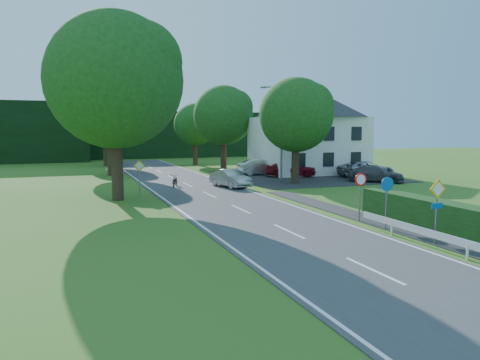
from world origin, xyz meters
name	(u,v)px	position (x,y,z in m)	size (l,w,h in m)	color
road	(229,204)	(0.00, 20.00, 0.02)	(7.00, 80.00, 0.04)	#3B3B3E
parking_pad	(304,176)	(12.00, 33.00, 0.02)	(14.00, 16.00, 0.04)	black
line_edge_left	(175,207)	(-3.25, 20.00, 0.04)	(0.12, 80.00, 0.01)	white
line_edge_right	(278,201)	(3.25, 20.00, 0.04)	(0.12, 80.00, 0.01)	white
line_centre	(229,204)	(0.00, 20.00, 0.04)	(0.12, 80.00, 0.01)	white
tree_main	(115,107)	(-6.00, 24.00, 5.82)	(9.40, 9.40, 11.64)	#154514
tree_left_far	(110,130)	(-5.00, 40.00, 4.29)	(7.00, 7.00, 8.58)	#154514
tree_right_far	(223,128)	(7.00, 42.00, 4.54)	(7.40, 7.40, 9.09)	#154514
tree_left_back	(105,132)	(-4.50, 52.00, 4.04)	(6.60, 6.60, 8.07)	#154514
tree_right_back	(195,134)	(6.00, 50.00, 3.78)	(6.20, 6.20, 7.56)	#154514
tree_right_mid	(296,131)	(8.50, 28.00, 4.29)	(7.00, 7.00, 8.58)	#154514
treeline_right	(181,135)	(8.00, 66.00, 3.50)	(30.00, 5.00, 7.00)	black
house_white	(308,129)	(14.00, 36.00, 4.41)	(10.60, 8.40, 8.60)	white
streetlight	(280,129)	(8.06, 30.00, 4.46)	(2.03, 0.18, 8.00)	slate
sign_priority_right	(437,199)	(4.30, 7.98, 1.80)	(0.78, 0.09, 2.59)	slate
sign_roundabout	(387,193)	(4.30, 10.98, 1.67)	(0.64, 0.08, 2.37)	slate
sign_speed_limit	(360,185)	(4.30, 12.97, 1.77)	(0.64, 0.11, 2.37)	slate
sign_priority_left	(139,171)	(-4.50, 24.98, 1.72)	(0.78, 0.09, 2.44)	slate
moving_car	(230,178)	(2.70, 27.48, 0.71)	(1.42, 4.08, 1.34)	#9E9DA2
motorcycle	(175,180)	(-1.20, 29.16, 0.53)	(0.65, 1.87, 0.98)	black
parked_car_red	(291,168)	(10.45, 32.75, 0.83)	(1.88, 4.67, 1.59)	maroon
parked_car_silver_a	(261,167)	(8.66, 35.45, 0.80)	(1.60, 4.59, 1.51)	silver
parked_car_grey	(376,174)	(15.25, 26.50, 0.70)	(1.86, 4.57, 1.33)	#424145
parked_car_silver_b	(366,169)	(16.92, 30.16, 0.77)	(2.41, 5.23, 1.45)	#A5A4AB
parasol	(297,165)	(11.25, 33.06, 1.11)	(2.34, 2.38, 2.14)	#B6360E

